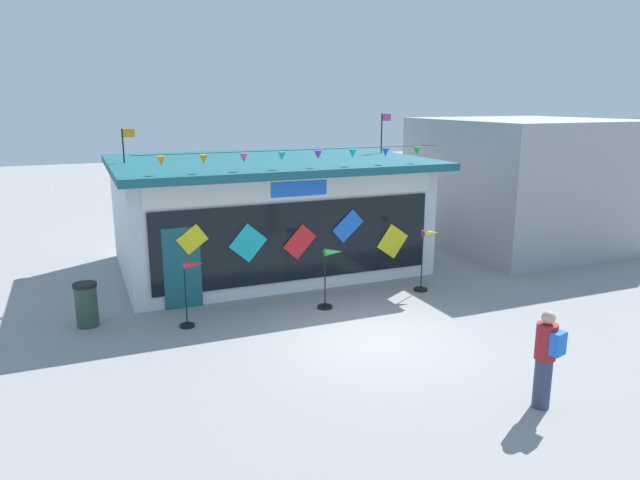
% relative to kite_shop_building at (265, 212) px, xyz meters
% --- Properties ---
extents(ground_plane, '(80.00, 80.00, 0.00)m').
position_rel_kite_shop_building_xyz_m(ground_plane, '(0.33, -6.33, -1.66)').
color(ground_plane, gray).
extents(kite_shop_building, '(8.76, 6.48, 4.52)m').
position_rel_kite_shop_building_xyz_m(kite_shop_building, '(0.00, 0.00, 0.00)').
color(kite_shop_building, silver).
rests_on(kite_shop_building, ground_plane).
extents(wind_spinner_far_left, '(0.60, 0.32, 1.53)m').
position_rel_kite_shop_building_xyz_m(wind_spinner_far_left, '(-3.04, -4.14, -0.65)').
color(wind_spinner_far_left, black).
rests_on(wind_spinner_far_left, ground_plane).
extents(wind_spinner_left, '(0.63, 0.37, 1.49)m').
position_rel_kite_shop_building_xyz_m(wind_spinner_left, '(0.28, -4.21, -0.74)').
color(wind_spinner_left, black).
rests_on(wind_spinner_left, ground_plane).
extents(wind_spinner_center_left, '(0.63, 0.36, 1.65)m').
position_rel_kite_shop_building_xyz_m(wind_spinner_center_left, '(3.17, -3.95, -0.60)').
color(wind_spinner_center_left, black).
rests_on(wind_spinner_center_left, ground_plane).
extents(person_near_camera, '(0.38, 0.48, 1.68)m').
position_rel_kite_shop_building_xyz_m(person_near_camera, '(1.58, -9.96, -0.77)').
color(person_near_camera, '#333D56').
rests_on(person_near_camera, ground_plane).
extents(trash_bin, '(0.52, 0.52, 1.00)m').
position_rel_kite_shop_building_xyz_m(trash_bin, '(-5.21, -3.21, -1.16)').
color(trash_bin, '#2D4238').
rests_on(trash_bin, ground_plane).
extents(neighbour_building, '(6.00, 6.26, 4.31)m').
position_rel_kite_shop_building_xyz_m(neighbour_building, '(9.12, -0.71, 0.49)').
color(neighbour_building, '#99999E').
rests_on(neighbour_building, ground_plane).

